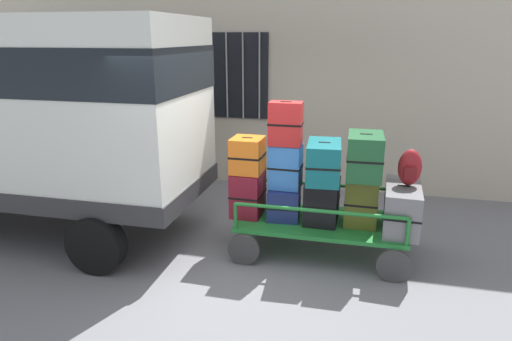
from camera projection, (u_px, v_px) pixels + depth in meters
The scene contains 16 objects.
ground_plane at pixel (249, 252), 5.75m from camera, with size 40.00×40.00×0.00m, color slate.
building_wall at pixel (289, 47), 7.74m from camera, with size 12.00×0.38×5.00m.
van at pixel (21, 106), 5.95m from camera, with size 4.87×1.97×2.92m.
luggage_cart at pixel (321, 226), 5.66m from camera, with size 2.15×1.15×0.44m.
cart_railing at pixel (322, 200), 5.56m from camera, with size 2.04×1.01×0.34m.
suitcase_left_bottom at pixel (248, 193), 5.75m from camera, with size 0.40×0.49×0.58m.
suitcase_left_middle at pixel (247, 155), 5.59m from camera, with size 0.40×0.43×0.45m.
suitcase_midleft_bottom at pixel (284, 203), 5.67m from camera, with size 0.43×0.50×0.39m.
suitcase_midleft_middle at pixel (286, 166), 5.58m from camera, with size 0.41×0.35×0.57m.
suitcase_midleft_top at pixel (286, 124), 5.37m from camera, with size 0.41×0.26×0.54m.
suitcase_center_bottom at pixel (322, 201), 5.53m from camera, with size 0.43×0.54×0.54m.
suitcase_center_middle at pixel (324, 162), 5.37m from camera, with size 0.44×0.71×0.49m.
suitcase_midright_bottom at pixel (361, 201), 5.44m from camera, with size 0.41×0.41×0.62m.
suitcase_midright_middle at pixel (365, 156), 5.27m from camera, with size 0.42×0.64×0.53m.
suitcase_right_bottom at pixel (402, 207), 5.35m from camera, with size 0.46×0.94×0.54m.
backpack at pixel (410, 168), 5.21m from camera, with size 0.27×0.22×0.44m.
Camera 1 is at (1.29, -5.03, 2.69)m, focal length 31.09 mm.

